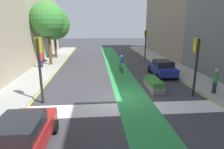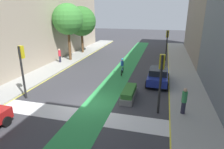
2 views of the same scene
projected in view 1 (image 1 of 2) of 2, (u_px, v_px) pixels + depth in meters
The scene contains 18 objects.
ground_plane at pixel (121, 97), 13.59m from camera, with size 120.00×120.00×0.00m, color #38383D.
bike_lane_paint at pixel (132, 97), 13.66m from camera, with size 2.40×60.00×0.01m, color #2D8C47.
crosswalk_band at pixel (125, 109), 11.66m from camera, with size 12.00×1.80×0.01m, color silver.
sidewalk_left at pixel (10, 99), 12.95m from camera, with size 3.00×60.00×0.15m, color #9E9E99.
curb_stripe_left at pixel (33, 100), 13.09m from camera, with size 0.16×60.00×0.01m, color yellow.
sidewalk_right at pixel (221, 93), 14.20m from camera, with size 3.00×60.00×0.15m, color #9E9E99.
curb_stripe_right at pixel (202, 94), 14.09m from camera, with size 0.16×60.00×0.01m, color yellow.
traffic_signal_near_right at pixel (196, 56), 13.14m from camera, with size 0.35×0.52×4.07m.
traffic_signal_near_left at pixel (39, 58), 11.95m from camera, with size 0.35×0.52×4.20m.
traffic_signal_far_right at pixel (145, 39), 27.75m from camera, with size 0.35×0.52×4.15m.
car_red_left_near at pixel (22, 136), 7.38m from camera, with size 2.10×4.24×1.57m.
car_blue_right_far at pixel (162, 68), 19.07m from camera, with size 2.07×4.23×1.57m.
cyclist_in_lane at pixel (121, 63), 20.42m from camera, with size 0.32×1.73×1.86m.
pedestrian_sidewalk_right_a at pixel (215, 81), 13.70m from camera, with size 0.34×0.34×1.81m.
pedestrian_sidewalk_left_a at pixel (41, 59), 22.13m from camera, with size 0.34×0.34×1.81m.
street_tree_near at pixel (54, 24), 27.62m from camera, with size 4.54×4.54×7.18m.
street_tree_far at pixel (47, 19), 22.62m from camera, with size 4.04×4.04×7.47m.
median_planter at pixel (154, 84), 15.17m from camera, with size 0.93×2.91×0.85m.
Camera 1 is at (-1.70, -12.65, 4.97)m, focal length 30.83 mm.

